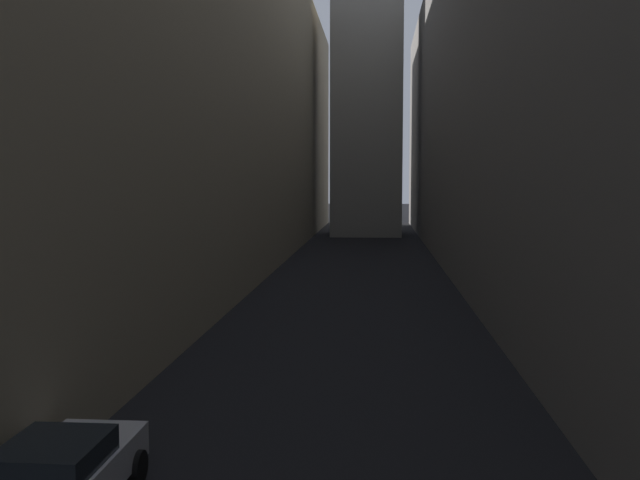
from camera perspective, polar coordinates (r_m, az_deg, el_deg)
ground_plane at (r=41.21m, az=3.01°, el=-3.38°), size 264.00×264.00×0.00m
building_block_left at (r=44.73m, az=-10.82°, el=12.64°), size 10.10×108.00×24.04m
building_block_right at (r=44.51m, az=19.18°, el=12.16°), size 13.02×108.00×23.52m
parked_car_left_third at (r=13.76m, az=-20.35°, el=-17.51°), size 1.96×4.44×1.46m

